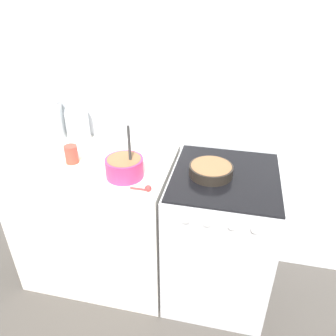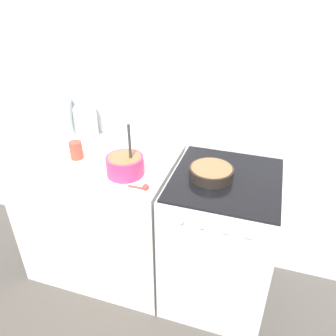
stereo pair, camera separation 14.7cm
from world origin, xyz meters
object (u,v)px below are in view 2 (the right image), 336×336
at_px(mixing_bowl, 125,164).
at_px(tin_can, 76,151).
at_px(storage_jar_left, 62,119).
at_px(storage_jar_middle, 86,124).
at_px(baking_pan, 211,172).
at_px(stove, 220,239).

bearing_deg(mixing_bowl, tin_can, 168.85).
bearing_deg(storage_jar_left, storage_jar_middle, 0.00).
distance_m(storage_jar_left, tin_can, 0.42).
bearing_deg(mixing_bowl, baking_pan, 13.92).
relative_size(mixing_bowl, baking_pan, 1.25).
xyz_separation_m(baking_pan, storage_jar_middle, (-0.94, 0.26, 0.06)).
xyz_separation_m(baking_pan, storage_jar_left, (-1.13, 0.26, 0.08)).
bearing_deg(tin_can, storage_jar_left, 133.56).
relative_size(baking_pan, storage_jar_middle, 1.10).
relative_size(stove, storage_jar_middle, 4.10).
bearing_deg(mixing_bowl, storage_jar_left, 150.09).
relative_size(storage_jar_middle, tin_can, 1.95).
xyz_separation_m(stove, baking_pan, (-0.09, -0.02, 0.50)).
bearing_deg(storage_jar_left, baking_pan, -12.78).
height_order(baking_pan, storage_jar_middle, storage_jar_middle).
bearing_deg(storage_jar_middle, stove, -13.13).
bearing_deg(mixing_bowl, stove, 13.47).
height_order(stove, storage_jar_left, storage_jar_left).
relative_size(stove, baking_pan, 3.72).
distance_m(stove, mixing_bowl, 0.79).
xyz_separation_m(stove, tin_can, (-0.93, -0.06, 0.53)).
height_order(baking_pan, tin_can, tin_can).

